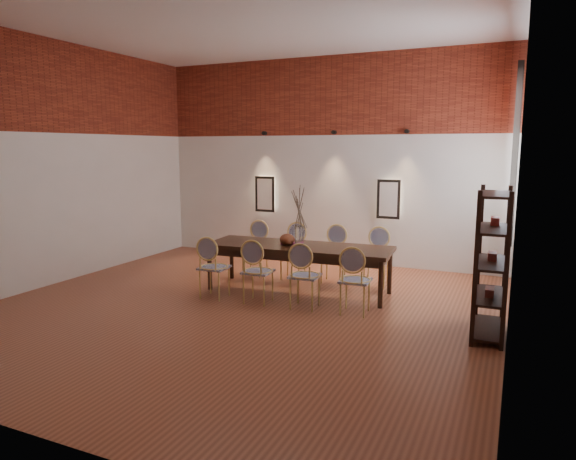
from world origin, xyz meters
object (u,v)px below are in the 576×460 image
at_px(book, 290,243).
at_px(chair_far_a, 255,249).
at_px(shelving_rack, 492,263).
at_px(chair_far_b, 293,252).
at_px(bowl, 287,239).
at_px(chair_far_c, 333,255).
at_px(dining_table, 298,269).
at_px(chair_near_b, 258,271).
at_px(chair_near_a, 214,267).
at_px(chair_far_d, 376,258).
at_px(chair_near_d, 355,280).
at_px(vase, 299,236).
at_px(chair_near_c, 305,276).

bearing_deg(book, chair_far_a, 146.76).
relative_size(book, shelving_rack, 0.14).
relative_size(chair_far_b, bowl, 3.92).
relative_size(chair_far_b, chair_far_c, 1.00).
xyz_separation_m(dining_table, chair_near_b, (-0.32, -0.77, 0.09)).
bearing_deg(chair_far_b, chair_near_a, 64.07).
bearing_deg(chair_near_b, chair_far_b, 90.00).
height_order(chair_near_b, chair_far_d, same).
height_order(chair_near_d, chair_far_a, same).
bearing_deg(shelving_rack, chair_near_a, 178.56).
bearing_deg(chair_far_c, shelving_rack, 144.79).
height_order(chair_near_a, chair_near_d, same).
relative_size(chair_far_a, vase, 3.13).
bearing_deg(chair_far_c, book, 53.48).
relative_size(chair_far_b, chair_far_d, 1.00).
height_order(chair_near_c, chair_far_a, same).
bearing_deg(chair_near_a, dining_table, 34.44).
xyz_separation_m(chair_far_b, bowl, (0.24, -0.78, 0.37)).
relative_size(chair_far_c, bowl, 3.92).
height_order(dining_table, chair_near_d, chair_near_d).
bearing_deg(shelving_rack, chair_far_c, 146.66).
bearing_deg(chair_near_c, chair_far_c, 90.00).
relative_size(vase, bowl, 1.25).
bearing_deg(shelving_rack, chair_far_b, 153.34).
relative_size(chair_near_a, chair_near_c, 1.00).
height_order(dining_table, chair_far_d, chair_far_d).
relative_size(chair_near_c, chair_far_b, 1.00).
bearing_deg(chair_near_b, chair_near_c, -0.00).
bearing_deg(chair_far_d, chair_far_b, 0.00).
distance_m(chair_far_b, shelving_rack, 3.62).
bearing_deg(chair_near_a, chair_far_c, 45.81).
bearing_deg(bowl, chair_far_d, 35.90).
bearing_deg(dining_table, vase, 0.00).
relative_size(chair_near_c, chair_far_d, 1.00).
xyz_separation_m(chair_near_a, chair_far_c, (1.36, 1.58, 0.00)).
relative_size(chair_far_a, book, 3.62).
relative_size(chair_near_a, chair_near_d, 1.00).
bearing_deg(chair_far_c, vase, 64.81).
relative_size(dining_table, bowl, 12.10).
xyz_separation_m(bowl, shelving_rack, (3.02, -0.73, 0.06)).
height_order(vase, shelving_rack, shelving_rack).
distance_m(chair_near_d, chair_far_a, 2.64).
distance_m(chair_near_c, chair_far_a, 2.08).
bearing_deg(chair_near_b, chair_far_c, 64.07).
xyz_separation_m(dining_table, book, (-0.16, 0.04, 0.39)).
bearing_deg(chair_near_a, book, 40.37).
bearing_deg(bowl, chair_far_a, 142.65).
xyz_separation_m(chair_near_c, chair_far_a, (-1.54, 1.40, 0.00)).
xyz_separation_m(dining_table, chair_far_a, (-1.13, 0.68, 0.09)).
relative_size(dining_table, chair_near_a, 3.09).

